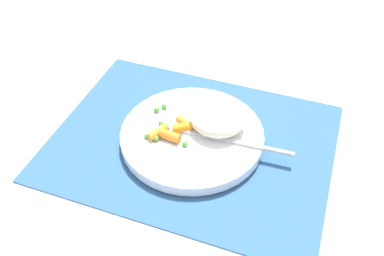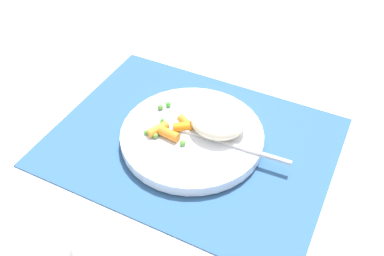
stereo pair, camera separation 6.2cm
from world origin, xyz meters
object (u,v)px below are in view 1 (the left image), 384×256
Objects in this scene: plate at (192,136)px; carrot_portion at (175,130)px; fork at (220,137)px; rice_mound at (217,118)px.

carrot_portion is (0.03, 0.01, 0.02)m from plate.
plate is at bearing 2.74° from fork.
rice_mound reaches higher than fork.
carrot_portion is at bearing 24.28° from plate.
fork is (-0.05, -0.00, 0.01)m from plate.
rice_mound is (-0.04, -0.03, 0.03)m from plate.
rice_mound is at bearing -62.00° from fork.
rice_mound is 0.03m from fork.
rice_mound is 1.30× the size of carrot_portion.
rice_mound reaches higher than carrot_portion.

